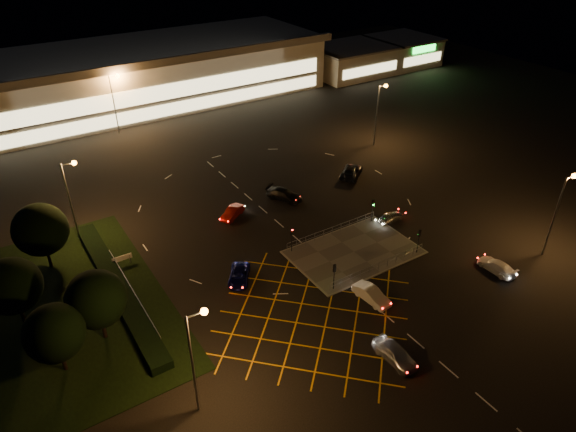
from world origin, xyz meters
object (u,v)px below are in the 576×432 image
car_right_silver (391,217)px  car_approach_white (497,266)px  car_far_dkgrey (284,195)px  car_circ_red (232,213)px  signal_nw (292,235)px  signal_sw (334,272)px  signal_se (419,236)px  car_queue_white (371,295)px  car_near_silver (395,353)px  car_left_blue (239,275)px  car_east_grey (351,171)px  signal_ne (373,206)px

car_right_silver → car_approach_white: car_approach_white is taller
car_far_dkgrey → car_circ_red: bearing=153.8°
signal_nw → signal_sw: bearing=-90.0°
signal_sw → signal_nw: 7.99m
car_approach_white → car_right_silver: bearing=-78.5°
signal_se → car_queue_white: (-9.76, -3.40, -1.65)m
car_near_silver → car_approach_white: (18.16, 3.47, -0.14)m
car_far_dkgrey → car_right_silver: car_far_dkgrey is taller
signal_sw → car_left_blue: bearing=-41.9°
signal_sw → car_east_grey: size_ratio=0.58×
signal_nw → car_east_grey: signal_nw is taller
car_near_silver → car_approach_white: 18.49m
car_left_blue → car_east_grey: (25.31, 12.51, 0.13)m
car_east_grey → car_approach_white: bearing=140.4°
signal_sw → car_left_blue: size_ratio=0.71×
car_circ_red → car_approach_white: (19.14, -25.60, -0.02)m
car_east_grey → car_approach_white: car_east_grey is taller
car_left_blue → signal_se: bearing=15.5°
signal_ne → signal_se: bearing=-90.0°
signal_nw → car_queue_white: size_ratio=0.73×
signal_sw → car_far_dkgrey: 19.69m
signal_nw → car_left_blue: bearing=-170.5°
car_right_silver → signal_ne: bearing=57.4°
signal_se → car_east_grey: (5.80, 19.25, -1.62)m
signal_se → car_circ_red: (-14.21, 18.48, -1.71)m
car_right_silver → signal_sw: bearing=110.8°
signal_sw → car_east_grey: signal_sw is taller
car_far_dkgrey → car_east_grey: (11.99, 0.51, 0.00)m
signal_sw → car_east_grey: (17.80, 19.25, -1.62)m
car_right_silver → car_east_grey: size_ratio=0.67×
car_near_silver → car_far_dkgrey: size_ratio=0.89×
signal_sw → car_circ_red: size_ratio=0.79×
car_far_dkgrey → car_approach_white: 28.15m
car_near_silver → car_queue_white: car_near_silver is taller
signal_sw → car_east_grey: 26.26m
car_far_dkgrey → car_circ_red: 8.02m
car_far_dkgrey → car_circ_red: (-8.02, -0.26, -0.08)m
signal_ne → car_left_blue: bearing=-176.3°
car_circ_red → car_near_silver: bearing=-30.1°
car_circ_red → car_east_grey: (20.00, 0.76, 0.09)m
car_queue_white → car_right_silver: car_queue_white is taller
signal_sw → signal_se: 12.00m
car_right_silver → car_approach_white: (2.75, -13.95, 0.03)m
car_circ_red → car_east_grey: 20.02m
car_near_silver → car_east_grey: 35.38m
signal_sw → car_approach_white: signal_sw is taller
signal_se → car_near_silver: bearing=38.7°
car_circ_red → car_right_silver: bearing=22.5°
car_right_silver → signal_se: bearing=157.4°
signal_se → signal_nw: 14.41m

